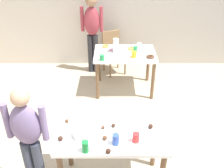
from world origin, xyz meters
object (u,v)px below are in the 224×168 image
dining_table_near (111,141)px  soda_can (85,147)px  person_girl_near (28,135)px  pitcher_far (115,46)px  mixing_bowl (83,133)px  dining_table_far (124,58)px  person_adult_far (92,28)px  chair_far_table (112,50)px

dining_table_near → soda_can: (-0.25, -0.27, 0.18)m
person_girl_near → pitcher_far: 2.42m
dining_table_near → soda_can: 0.41m
dining_table_near → mixing_bowl: 0.33m
dining_table_far → person_adult_far: (-0.63, 0.74, 0.32)m
person_girl_near → mixing_bowl: (0.57, 0.03, -0.00)m
chair_far_table → person_adult_far: (-0.41, -0.00, 0.47)m
dining_table_near → dining_table_far: bearing=83.8°
mixing_bowl → dining_table_near: bearing=7.8°
dining_table_far → mixing_bowl: 2.26m
dining_table_near → person_girl_near: person_girl_near is taller
dining_table_near → chair_far_table: size_ratio=1.34×
dining_table_far → chair_far_table: bearing=105.9°
dining_table_near → person_adult_far: 2.94m
dining_table_far → mixing_bowl: (-0.53, -2.19, 0.14)m
dining_table_far → soda_can: size_ratio=8.93×
person_girl_near → soda_can: size_ratio=10.97×
person_adult_far → pitcher_far: person_adult_far is taller
dining_table_far → person_girl_near: 2.48m
mixing_bowl → pitcher_far: size_ratio=0.87×
dining_table_near → soda_can: soda_can is taller
chair_far_table → person_adult_far: bearing=-179.5°
mixing_bowl → soda_can: soda_can is taller
dining_table_far → person_girl_near: size_ratio=0.81×
person_adult_far → dining_table_far: bearing=-49.9°
dining_table_far → chair_far_table: chair_far_table is taller
dining_table_far → person_girl_near: (-1.10, -2.22, 0.14)m
dining_table_near → person_girl_near: size_ratio=0.87×
chair_far_table → soda_can: bearing=-94.9°
dining_table_far → soda_can: soda_can is taller
person_girl_near → person_adult_far: 3.00m
dining_table_far → person_adult_far: bearing=130.1°
person_adult_far → pitcher_far: size_ratio=6.35×
mixing_bowl → person_adult_far: bearing=91.9°
person_girl_near → dining_table_near: bearing=4.5°
dining_table_far → pitcher_far: 0.28m
soda_can → pitcher_far: 2.46m
dining_table_far → person_adult_far: person_adult_far is taller
mixing_bowl → dining_table_far: bearing=76.5°
dining_table_near → chair_far_table: (0.02, 2.90, -0.14)m
pitcher_far → mixing_bowl: bearing=-99.4°
person_adult_far → soda_can: person_adult_far is taller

